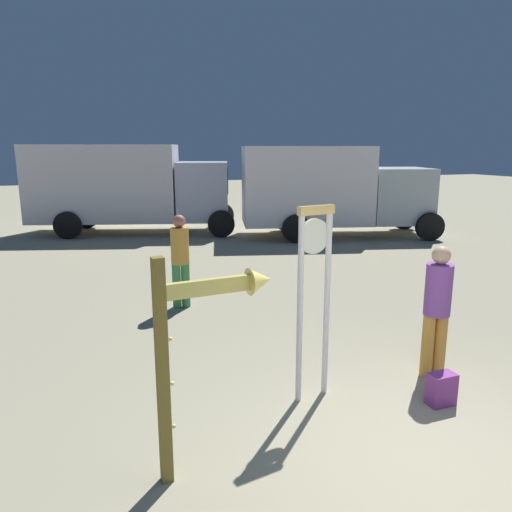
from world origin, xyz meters
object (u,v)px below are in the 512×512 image
box_truck_far (329,189)px  standing_clock (314,283)px  backpack (441,389)px  person_distant (180,256)px  person_near_clock (437,305)px  box_truck_near (126,185)px  arrow_sign (204,328)px

box_truck_far → standing_clock: bearing=-120.3°
backpack → person_distant: size_ratio=0.22×
person_near_clock → backpack: size_ratio=4.54×
box_truck_near → backpack: bearing=-81.5°
arrow_sign → person_distant: arrow_sign is taller
box_truck_near → box_truck_far: box_truck_near is taller
box_truck_near → standing_clock: bearing=-86.9°
backpack → box_truck_far: size_ratio=0.06×
person_distant → person_near_clock: bearing=-58.2°
backpack → box_truck_far: (4.29, 10.33, 1.41)m
standing_clock → person_near_clock: size_ratio=1.33×
arrow_sign → backpack: 3.12m
standing_clock → backpack: standing_clock is taller
arrow_sign → standing_clock: bearing=29.6°
standing_clock → box_truck_near: 12.72m
standing_clock → backpack: 1.95m
arrow_sign → box_truck_far: box_truck_far is taller
backpack → person_distant: 5.11m
person_near_clock → arrow_sign: bearing=-166.5°
backpack → person_distant: person_distant is taller
arrow_sign → backpack: size_ratio=5.40×
person_distant → box_truck_near: size_ratio=0.24×
standing_clock → arrow_sign: bearing=-150.4°
box_truck_far → person_near_clock: bearing=-111.8°
person_distant → box_truck_far: size_ratio=0.26×
standing_clock → person_distant: size_ratio=1.32×
person_near_clock → backpack: bearing=-123.2°
box_truck_near → box_truck_far: size_ratio=1.07×
standing_clock → person_near_clock: bearing=-2.9°
box_truck_near → box_truck_far: 7.02m
person_near_clock → box_truck_far: box_truck_far is taller
person_distant → standing_clock: bearing=-79.5°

